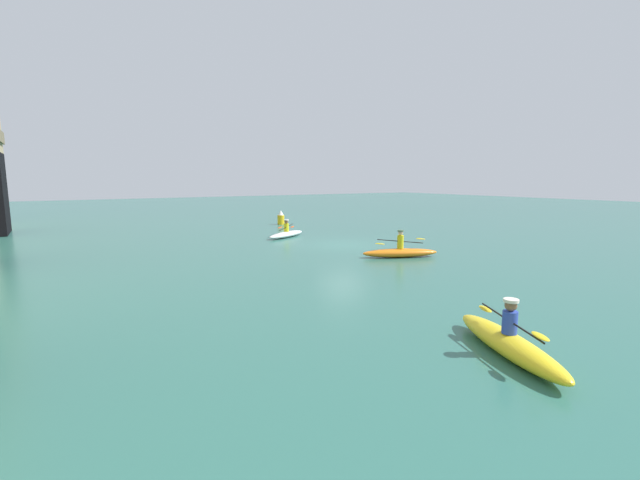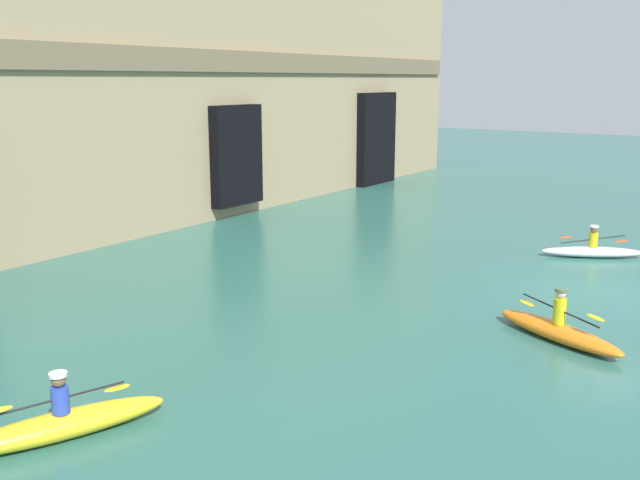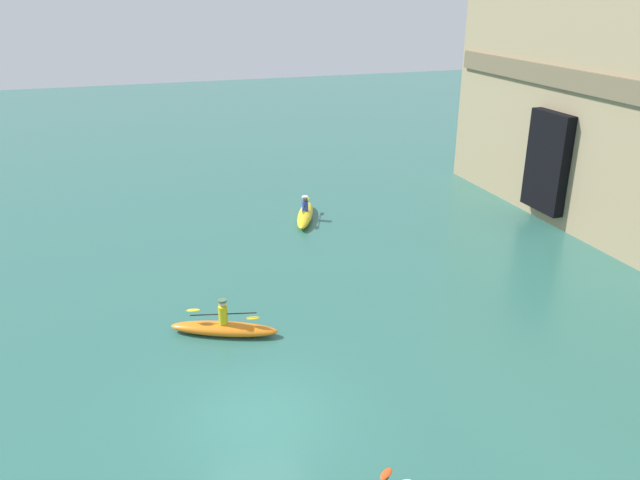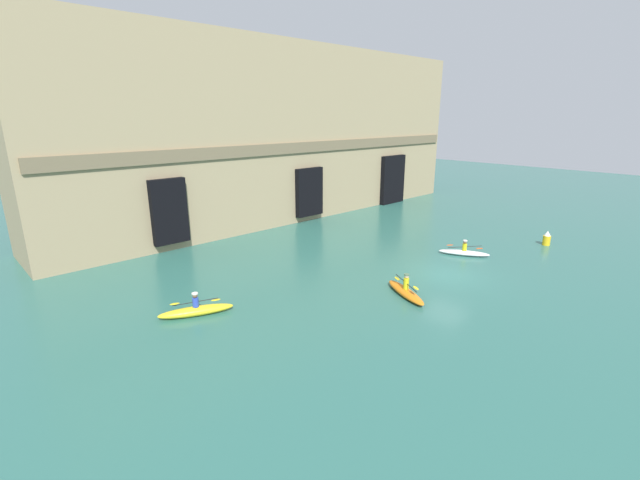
{
  "view_description": "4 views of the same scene",
  "coord_description": "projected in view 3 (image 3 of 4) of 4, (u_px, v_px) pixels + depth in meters",
  "views": [
    {
      "loc": [
        -18.13,
        12.71,
        3.46
      ],
      "look_at": [
        -3.51,
        3.61,
        0.95
      ],
      "focal_mm": 24.0,
      "sensor_mm": 36.0,
      "label": 1
    },
    {
      "loc": [
        -19.73,
        -4.08,
        5.71
      ],
      "look_at": [
        -5.77,
        5.34,
        1.9
      ],
      "focal_mm": 40.0,
      "sensor_mm": 36.0,
      "label": 2
    },
    {
      "loc": [
        12.59,
        -2.53,
        10.02
      ],
      "look_at": [
        -5.6,
        3.5,
        2.19
      ],
      "focal_mm": 35.0,
      "sensor_mm": 36.0,
      "label": 3
    },
    {
      "loc": [
        -21.6,
        -11.93,
        9.05
      ],
      "look_at": [
        -5.94,
        4.65,
        2.35
      ],
      "focal_mm": 24.0,
      "sensor_mm": 36.0,
      "label": 4
    }
  ],
  "objects": [
    {
      "name": "kayak_yellow",
      "position": [
        305.0,
        214.0,
        28.71
      ],
      "size": [
        3.43,
        1.91,
        1.13
      ],
      "rotation": [
        0.0,
        0.0,
        5.89
      ],
      "color": "yellow",
      "rests_on": "ground"
    },
    {
      "name": "kayak_orange",
      "position": [
        224.0,
        328.0,
        19.24
      ],
      "size": [
        2.02,
        3.35,
        1.2
      ],
      "rotation": [
        0.0,
        0.0,
        4.29
      ],
      "color": "orange",
      "rests_on": "ground"
    },
    {
      "name": "ground_plane",
      "position": [
        258.0,
        418.0,
        15.59
      ],
      "size": [
        120.0,
        120.0,
        0.0
      ],
      "primitive_type": "plane",
      "color": "#2D665B"
    }
  ]
}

